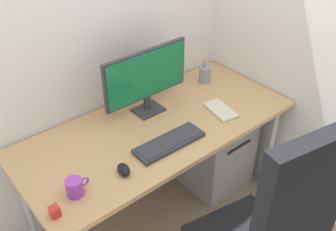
{
  "coord_description": "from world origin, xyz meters",
  "views": [
    {
      "loc": [
        -1.08,
        -1.38,
        2.03
      ],
      "look_at": [
        0.01,
        -0.07,
        0.84
      ],
      "focal_mm": 40.81,
      "sensor_mm": 36.0,
      "label": 1
    }
  ],
  "objects_px": {
    "monitor": "(146,77)",
    "filing_cabinet": "(212,144)",
    "keyboard": "(169,142)",
    "mouse": "(124,170)",
    "coffee_mug": "(75,187)",
    "notebook": "(220,110)",
    "pen_holder": "(205,74)",
    "desk_clamp_accessory": "(55,212)"
  },
  "relations": [
    {
      "from": "keyboard",
      "to": "pen_holder",
      "type": "xyz_separation_m",
      "value": [
        0.61,
        0.36,
        0.04
      ]
    },
    {
      "from": "filing_cabinet",
      "to": "coffee_mug",
      "type": "height_order",
      "value": "coffee_mug"
    },
    {
      "from": "filing_cabinet",
      "to": "monitor",
      "type": "distance_m",
      "value": 0.81
    },
    {
      "from": "filing_cabinet",
      "to": "notebook",
      "type": "bearing_deg",
      "value": -129.27
    },
    {
      "from": "keyboard",
      "to": "mouse",
      "type": "xyz_separation_m",
      "value": [
        -0.31,
        -0.03,
        0.01
      ]
    },
    {
      "from": "monitor",
      "to": "mouse",
      "type": "height_order",
      "value": "monitor"
    },
    {
      "from": "coffee_mug",
      "to": "desk_clamp_accessory",
      "type": "bearing_deg",
      "value": -156.76
    },
    {
      "from": "keyboard",
      "to": "monitor",
      "type": "bearing_deg",
      "value": 71.82
    },
    {
      "from": "pen_holder",
      "to": "mouse",
      "type": "bearing_deg",
      "value": -157.41
    },
    {
      "from": "monitor",
      "to": "filing_cabinet",
      "type": "bearing_deg",
      "value": -15.23
    },
    {
      "from": "mouse",
      "to": "notebook",
      "type": "height_order",
      "value": "mouse"
    },
    {
      "from": "monitor",
      "to": "mouse",
      "type": "xyz_separation_m",
      "value": [
        -0.42,
        -0.36,
        -0.21
      ]
    },
    {
      "from": "pen_holder",
      "to": "coffee_mug",
      "type": "distance_m",
      "value": 1.22
    },
    {
      "from": "monitor",
      "to": "keyboard",
      "type": "xyz_separation_m",
      "value": [
        -0.11,
        -0.33,
        -0.22
      ]
    },
    {
      "from": "keyboard",
      "to": "filing_cabinet",
      "type": "bearing_deg",
      "value": 19.94
    },
    {
      "from": "mouse",
      "to": "monitor",
      "type": "bearing_deg",
      "value": 52.69
    },
    {
      "from": "notebook",
      "to": "pen_holder",
      "type": "bearing_deg",
      "value": 71.49
    },
    {
      "from": "pen_holder",
      "to": "desk_clamp_accessory",
      "type": "distance_m",
      "value": 1.36
    },
    {
      "from": "keyboard",
      "to": "mouse",
      "type": "distance_m",
      "value": 0.31
    },
    {
      "from": "coffee_mug",
      "to": "desk_clamp_accessory",
      "type": "relative_size",
      "value": 2.25
    },
    {
      "from": "pen_holder",
      "to": "coffee_mug",
      "type": "relative_size",
      "value": 1.61
    },
    {
      "from": "filing_cabinet",
      "to": "mouse",
      "type": "distance_m",
      "value": 1.02
    },
    {
      "from": "monitor",
      "to": "notebook",
      "type": "xyz_separation_m",
      "value": [
        0.33,
        -0.29,
        -0.22
      ]
    },
    {
      "from": "monitor",
      "to": "coffee_mug",
      "type": "distance_m",
      "value": 0.77
    },
    {
      "from": "filing_cabinet",
      "to": "pen_holder",
      "type": "relative_size",
      "value": 3.4
    },
    {
      "from": "filing_cabinet",
      "to": "pen_holder",
      "type": "distance_m",
      "value": 0.51
    },
    {
      "from": "pen_holder",
      "to": "desk_clamp_accessory",
      "type": "xyz_separation_m",
      "value": [
        -1.3,
        -0.41,
        -0.03
      ]
    },
    {
      "from": "coffee_mug",
      "to": "mouse",
      "type": "bearing_deg",
      "value": -6.13
    },
    {
      "from": "desk_clamp_accessory",
      "to": "filing_cabinet",
      "type": "bearing_deg",
      "value": 11.78
    },
    {
      "from": "monitor",
      "to": "coffee_mug",
      "type": "bearing_deg",
      "value": -153.47
    },
    {
      "from": "monitor",
      "to": "keyboard",
      "type": "relative_size",
      "value": 1.39
    },
    {
      "from": "filing_cabinet",
      "to": "monitor",
      "type": "xyz_separation_m",
      "value": [
        -0.46,
        0.13,
        0.66
      ]
    },
    {
      "from": "filing_cabinet",
      "to": "notebook",
      "type": "height_order",
      "value": "notebook"
    },
    {
      "from": "keyboard",
      "to": "coffee_mug",
      "type": "bearing_deg",
      "value": 179.94
    },
    {
      "from": "notebook",
      "to": "keyboard",
      "type": "bearing_deg",
      "value": -163.79
    },
    {
      "from": "mouse",
      "to": "pen_holder",
      "type": "height_order",
      "value": "pen_holder"
    },
    {
      "from": "coffee_mug",
      "to": "filing_cabinet",
      "type": "bearing_deg",
      "value": 10.39
    },
    {
      "from": "filing_cabinet",
      "to": "desk_clamp_accessory",
      "type": "xyz_separation_m",
      "value": [
        -1.26,
        -0.26,
        0.45
      ]
    },
    {
      "from": "filing_cabinet",
      "to": "desk_clamp_accessory",
      "type": "relative_size",
      "value": 12.25
    },
    {
      "from": "monitor",
      "to": "keyboard",
      "type": "distance_m",
      "value": 0.41
    },
    {
      "from": "filing_cabinet",
      "to": "keyboard",
      "type": "relative_size",
      "value": 1.54
    },
    {
      "from": "desk_clamp_accessory",
      "to": "pen_holder",
      "type": "bearing_deg",
      "value": 17.67
    }
  ]
}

